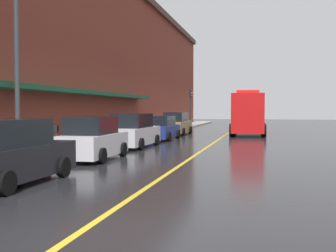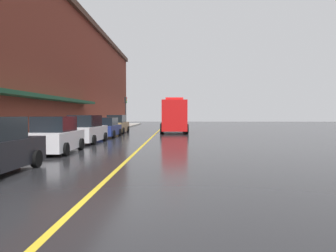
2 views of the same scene
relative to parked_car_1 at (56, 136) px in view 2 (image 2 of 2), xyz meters
name	(u,v)px [view 2 (image 2 of 2)]	position (x,y,z in m)	size (l,w,h in m)	color
ground_plane	(155,135)	(3.98, 15.15, -0.86)	(112.00, 112.00, 0.00)	#232326
sidewalk_left	(90,134)	(-2.22, 15.15, -0.78)	(2.40, 70.00, 0.15)	#9E9B93
lane_center_stripe	(155,135)	(3.98, 15.15, -0.85)	(0.16, 70.00, 0.01)	gold
brick_building_left	(16,68)	(-8.81, 14.15, 5.36)	(11.97, 64.00, 12.41)	maroon
parked_car_1	(56,136)	(0.00, 0.00, 0.00)	(2.03, 4.30, 1.84)	silver
parked_car_2	(86,130)	(-0.06, 5.82, 0.02)	(2.16, 4.74, 1.89)	silver
parked_car_3	(106,128)	(0.06, 11.79, -0.07)	(2.05, 4.59, 1.67)	navy
parked_car_4	(117,125)	(-0.05, 17.68, 0.02)	(1.99, 4.87, 1.88)	#A5844C
fire_truck	(174,117)	(5.79, 18.90, 0.85)	(2.97, 7.97, 3.59)	red
parking_meter_0	(23,133)	(-1.37, -0.63, 0.20)	(0.14, 0.18, 1.33)	#4C4C51
parking_meter_1	(97,124)	(-1.37, 14.19, 0.20)	(0.14, 0.18, 1.33)	#4C4C51
traffic_light_near	(126,106)	(-1.31, 31.61, 2.30)	(0.38, 0.36, 4.30)	#232326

